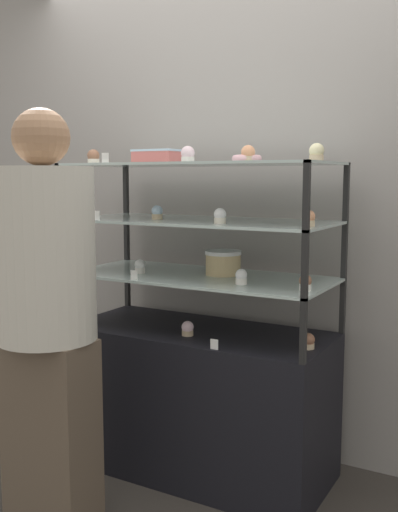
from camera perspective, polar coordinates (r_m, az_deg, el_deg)
ground_plane at (r=3.15m, az=0.00°, el=-19.60°), size 20.00×20.00×0.00m
back_wall at (r=3.18m, az=3.78°, el=5.09°), size 8.00×0.05×2.60m
display_base at (r=3.00m, az=0.00°, el=-13.57°), size 1.26×0.56×0.71m
display_riser_lower at (r=2.84m, az=0.00°, el=-2.14°), size 1.26×0.56×0.26m
display_riser_middle at (r=2.81m, az=0.00°, el=3.18°), size 1.26×0.56×0.26m
display_riser_upper at (r=2.80m, az=0.00°, el=8.56°), size 1.26×0.56×0.26m
layer_cake_centerpiece at (r=2.85m, az=2.31°, el=-0.63°), size 0.17×0.17×0.12m
sheet_cake_frosted at (r=2.87m, az=-3.77°, el=9.45°), size 0.21×0.18×0.06m
cupcake_0 at (r=3.10m, az=-10.87°, el=-5.56°), size 0.06×0.06×0.07m
cupcake_1 at (r=2.78m, az=-1.09°, el=-6.93°), size 0.06×0.06×0.07m
cupcake_2 at (r=2.61m, az=10.35°, el=-8.00°), size 0.06×0.06×0.07m
price_tag_0 at (r=2.56m, az=1.47°, el=-8.41°), size 0.04×0.00×0.04m
cupcake_3 at (r=3.07m, az=-10.52°, el=-0.64°), size 0.05×0.05×0.07m
cupcake_4 at (r=2.91m, az=-5.65°, el=-1.01°), size 0.05×0.05×0.07m
cupcake_5 at (r=2.60m, az=4.05°, el=-2.00°), size 0.05×0.05×0.07m
cupcake_6 at (r=2.49m, az=10.09°, el=-2.53°), size 0.05×0.05×0.07m
price_tag_1 at (r=2.72m, az=-6.20°, el=-1.83°), size 0.04×0.00×0.04m
cupcake_7 at (r=3.06m, az=-10.45°, el=4.28°), size 0.05×0.05×0.07m
cupcake_8 at (r=2.84m, az=-4.01°, el=4.14°), size 0.05×0.05×0.07m
cupcake_9 at (r=2.58m, az=2.01°, el=3.82°), size 0.05×0.05×0.07m
cupcake_10 at (r=2.47m, az=10.40°, el=3.53°), size 0.05×0.05×0.07m
price_tag_2 at (r=2.82m, az=-9.72°, el=3.83°), size 0.04×0.00×0.04m
cupcake_11 at (r=3.07m, az=-10.03°, el=9.26°), size 0.06×0.06×0.07m
cupcake_12 at (r=2.70m, az=-1.07°, el=9.63°), size 0.06×0.06×0.07m
cupcake_13 at (r=2.63m, az=4.70°, el=9.66°), size 0.06×0.06×0.07m
cupcake_14 at (r=2.51m, az=11.14°, el=9.65°), size 0.06×0.06×0.07m
price_tag_3 at (r=2.78m, az=-8.93°, el=9.24°), size 0.04×0.00×0.04m
donut_glazed at (r=2.66m, az=4.58°, el=9.24°), size 0.13×0.13×0.03m
customer_figure at (r=2.47m, az=-14.28°, el=-5.01°), size 0.40×0.40×1.70m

